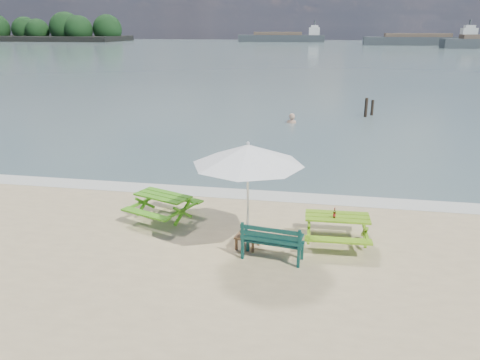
% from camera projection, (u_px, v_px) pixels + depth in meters
% --- Properties ---
extents(sea, '(300.00, 300.00, 0.00)m').
position_uv_depth(sea, '(319.00, 52.00, 89.38)').
color(sea, slate).
rests_on(sea, ground).
extents(foam_strip, '(22.00, 0.90, 0.01)m').
position_uv_depth(foam_strip, '(264.00, 195.00, 14.31)').
color(foam_strip, silver).
rests_on(foam_strip, ground).
extents(picnic_table_left, '(1.97, 2.06, 0.71)m').
position_uv_depth(picnic_table_left, '(163.00, 208.00, 12.45)').
color(picnic_table_left, '#479C17').
rests_on(picnic_table_left, ground).
extents(picnic_table_right, '(1.55, 1.71, 0.71)m').
position_uv_depth(picnic_table_right, '(336.00, 230.00, 11.08)').
color(picnic_table_right, '#6BA018').
rests_on(picnic_table_right, ground).
extents(park_bench, '(1.41, 0.65, 0.84)m').
position_uv_depth(park_bench, '(272.00, 248.00, 10.36)').
color(park_bench, '#0D3933').
rests_on(park_bench, ground).
extents(side_table, '(0.59, 0.59, 0.33)m').
position_uv_depth(side_table, '(248.00, 241.00, 10.93)').
color(side_table, brown).
rests_on(side_table, ground).
extents(patio_umbrella, '(2.93, 2.93, 2.49)m').
position_uv_depth(patio_umbrella, '(248.00, 155.00, 10.27)').
color(patio_umbrella, silver).
rests_on(patio_umbrella, ground).
extents(beer_bottle, '(0.06, 0.06, 0.24)m').
position_uv_depth(beer_bottle, '(334.00, 215.00, 10.83)').
color(beer_bottle, brown).
rests_on(beer_bottle, picnic_table_right).
extents(swimmer, '(0.73, 0.53, 1.85)m').
position_uv_depth(swimmer, '(291.00, 130.00, 25.10)').
color(swimmer, tan).
rests_on(swimmer, ground).
extents(mooring_pilings, '(0.57, 0.77, 1.28)m').
position_uv_depth(mooring_pilings, '(368.00, 109.00, 26.68)').
color(mooring_pilings, black).
rests_on(mooring_pilings, ground).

